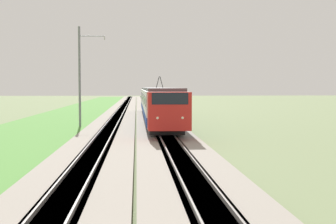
{
  "coord_description": "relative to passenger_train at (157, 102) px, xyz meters",
  "views": [
    {
      "loc": [
        -8.21,
        -2.35,
        3.9
      ],
      "look_at": [
        24.26,
        -4.54,
        2.15
      ],
      "focal_mm": 50.0,
      "sensor_mm": 36.0,
      "label": 1
    }
  ],
  "objects": [
    {
      "name": "ballast_main",
      "position": [
        7.08,
        4.54,
        -2.13
      ],
      "size": [
        240.0,
        4.4,
        0.3
      ],
      "color": "gray",
      "rests_on": "ground"
    },
    {
      "name": "ballast_adjacent",
      "position": [
        7.08,
        0.0,
        -2.13
      ],
      "size": [
        240.0,
        4.4,
        0.3
      ],
      "color": "gray",
      "rests_on": "ground"
    },
    {
      "name": "track_main",
      "position": [
        7.08,
        4.54,
        -2.12
      ],
      "size": [
        240.0,
        1.57,
        0.45
      ],
      "color": "#4C4238",
      "rests_on": "ground"
    },
    {
      "name": "track_adjacent",
      "position": [
        7.08,
        0.0,
        -2.12
      ],
      "size": [
        240.0,
        1.57,
        0.45
      ],
      "color": "#4C4238",
      "rests_on": "ground"
    },
    {
      "name": "grass_verge",
      "position": [
        7.08,
        10.71,
        -2.22
      ],
      "size": [
        240.0,
        10.34,
        0.12
      ],
      "color": "#4C8438",
      "rests_on": "ground"
    },
    {
      "name": "passenger_train",
      "position": [
        0.0,
        0.0,
        0.0
      ],
      "size": [
        40.81,
        3.01,
        4.9
      ],
      "rotation": [
        0.0,
        0.0,
        3.14
      ],
      "color": "red",
      "rests_on": "ground"
    },
    {
      "name": "catenary_mast_mid",
      "position": [
        -5.83,
        7.57,
        2.7
      ],
      "size": [
        0.22,
        2.56,
        9.66
      ],
      "color": "slate",
      "rests_on": "ground"
    }
  ]
}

